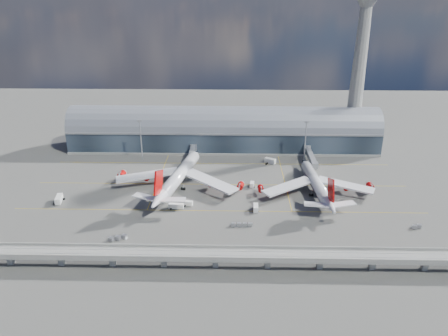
{
  "coord_description": "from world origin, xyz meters",
  "views": [
    {
      "loc": [
        6.48,
        -195.56,
        101.27
      ],
      "look_at": [
        1.76,
        10.0,
        14.0
      ],
      "focal_mm": 35.0,
      "sensor_mm": 36.0,
      "label": 1
    }
  ],
  "objects_px": {
    "floodlight_mast_right": "(305,140)",
    "service_truck_0": "(59,199)",
    "airliner_right": "(317,185)",
    "cargo_train_2": "(417,227)",
    "service_truck_4": "(252,185)",
    "service_truck_5": "(270,161)",
    "airliner_left": "(178,177)",
    "cargo_train_0": "(118,238)",
    "cargo_train_1": "(242,225)",
    "service_truck_3": "(256,208)",
    "service_truck_2": "(176,206)",
    "control_tower": "(359,69)",
    "floodlight_mast_left": "(141,139)",
    "service_truck_1": "(188,203)"
  },
  "relations": [
    {
      "from": "service_truck_0",
      "to": "cargo_train_0",
      "type": "height_order",
      "value": "service_truck_0"
    },
    {
      "from": "control_tower",
      "to": "airliner_right",
      "type": "xyz_separation_m",
      "value": [
        -35.23,
        -73.67,
        -46.39
      ]
    },
    {
      "from": "airliner_left",
      "to": "control_tower",
      "type": "bearing_deg",
      "value": 43.73
    },
    {
      "from": "service_truck_3",
      "to": "cargo_train_1",
      "type": "xyz_separation_m",
      "value": [
        -6.84,
        -14.94,
        -0.61
      ]
    },
    {
      "from": "service_truck_1",
      "to": "cargo_train_1",
      "type": "height_order",
      "value": "service_truck_1"
    },
    {
      "from": "service_truck_4",
      "to": "service_truck_0",
      "type": "bearing_deg",
      "value": -160.61
    },
    {
      "from": "service_truck_2",
      "to": "cargo_train_0",
      "type": "distance_m",
      "value": 35.77
    },
    {
      "from": "cargo_train_1",
      "to": "floodlight_mast_right",
      "type": "bearing_deg",
      "value": -24.81
    },
    {
      "from": "floodlight_mast_right",
      "to": "service_truck_0",
      "type": "xyz_separation_m",
      "value": [
        -130.6,
        -57.91,
        -11.93
      ]
    },
    {
      "from": "floodlight_mast_right",
      "to": "airliner_right",
      "type": "bearing_deg",
      "value": -90.29
    },
    {
      "from": "floodlight_mast_right",
      "to": "service_truck_0",
      "type": "bearing_deg",
      "value": -156.09
    },
    {
      "from": "airliner_left",
      "to": "service_truck_2",
      "type": "distance_m",
      "value": 24.09
    },
    {
      "from": "floodlight_mast_left",
      "to": "cargo_train_0",
      "type": "xyz_separation_m",
      "value": [
        7.42,
        -91.93,
        -12.67
      ]
    },
    {
      "from": "floodlight_mast_left",
      "to": "service_truck_4",
      "type": "xyz_separation_m",
      "value": [
        66.7,
        -37.55,
        -12.34
      ]
    },
    {
      "from": "service_truck_1",
      "to": "service_truck_3",
      "type": "distance_m",
      "value": 33.4
    },
    {
      "from": "service_truck_2",
      "to": "service_truck_0",
      "type": "bearing_deg",
      "value": 89.35
    },
    {
      "from": "service_truck_3",
      "to": "service_truck_4",
      "type": "bearing_deg",
      "value": 92.99
    },
    {
      "from": "airliner_left",
      "to": "airliner_right",
      "type": "bearing_deg",
      "value": 6.97
    },
    {
      "from": "control_tower",
      "to": "service_truck_4",
      "type": "relative_size",
      "value": 22.17
    },
    {
      "from": "cargo_train_0",
      "to": "cargo_train_1",
      "type": "distance_m",
      "value": 54.73
    },
    {
      "from": "service_truck_4",
      "to": "cargo_train_2",
      "type": "height_order",
      "value": "service_truck_4"
    },
    {
      "from": "control_tower",
      "to": "service_truck_1",
      "type": "distance_m",
      "value": 142.85
    },
    {
      "from": "control_tower",
      "to": "service_truck_0",
      "type": "distance_m",
      "value": 193.12
    },
    {
      "from": "airliner_left",
      "to": "service_truck_3",
      "type": "relative_size",
      "value": 12.34
    },
    {
      "from": "service_truck_0",
      "to": "service_truck_3",
      "type": "relative_size",
      "value": 1.39
    },
    {
      "from": "control_tower",
      "to": "cargo_train_2",
      "type": "height_order",
      "value": "control_tower"
    },
    {
      "from": "service_truck_2",
      "to": "airliner_left",
      "type": "bearing_deg",
      "value": 8.8
    },
    {
      "from": "service_truck_0",
      "to": "service_truck_3",
      "type": "xyz_separation_m",
      "value": [
        98.12,
        -6.48,
        -0.24
      ]
    },
    {
      "from": "cargo_train_0",
      "to": "cargo_train_1",
      "type": "height_order",
      "value": "cargo_train_0"
    },
    {
      "from": "cargo_train_2",
      "to": "airliner_left",
      "type": "bearing_deg",
      "value": 90.43
    },
    {
      "from": "cargo_train_1",
      "to": "cargo_train_2",
      "type": "height_order",
      "value": "cargo_train_2"
    },
    {
      "from": "floodlight_mast_right",
      "to": "cargo_train_0",
      "type": "xyz_separation_m",
      "value": [
        -92.58,
        -91.93,
        -12.67
      ]
    },
    {
      "from": "service_truck_4",
      "to": "service_truck_5",
      "type": "distance_m",
      "value": 35.46
    },
    {
      "from": "airliner_right",
      "to": "cargo_train_1",
      "type": "distance_m",
      "value": 51.77
    },
    {
      "from": "airliner_left",
      "to": "cargo_train_2",
      "type": "relative_size",
      "value": 14.41
    },
    {
      "from": "service_truck_4",
      "to": "service_truck_2",
      "type": "bearing_deg",
      "value": -138.23
    },
    {
      "from": "service_truck_0",
      "to": "cargo_train_0",
      "type": "distance_m",
      "value": 51.03
    },
    {
      "from": "floodlight_mast_right",
      "to": "service_truck_2",
      "type": "distance_m",
      "value": 96.02
    },
    {
      "from": "service_truck_0",
      "to": "service_truck_4",
      "type": "bearing_deg",
      "value": 2.09
    },
    {
      "from": "airliner_right",
      "to": "service_truck_0",
      "type": "bearing_deg",
      "value": -178.94
    },
    {
      "from": "service_truck_5",
      "to": "cargo_train_2",
      "type": "bearing_deg",
      "value": -111.21
    },
    {
      "from": "cargo_train_1",
      "to": "service_truck_4",
      "type": "bearing_deg",
      "value": -6.64
    },
    {
      "from": "floodlight_mast_right",
      "to": "cargo_train_0",
      "type": "distance_m",
      "value": 131.09
    },
    {
      "from": "service_truck_1",
      "to": "cargo_train_0",
      "type": "bearing_deg",
      "value": 152.23
    },
    {
      "from": "cargo_train_0",
      "to": "service_truck_0",
      "type": "bearing_deg",
      "value": 71.02
    },
    {
      "from": "airliner_right",
      "to": "cargo_train_2",
      "type": "height_order",
      "value": "airliner_right"
    },
    {
      "from": "control_tower",
      "to": "service_truck_1",
      "type": "bearing_deg",
      "value": -138.8
    },
    {
      "from": "airliner_right",
      "to": "cargo_train_2",
      "type": "distance_m",
      "value": 51.79
    },
    {
      "from": "floodlight_mast_right",
      "to": "service_truck_4",
      "type": "height_order",
      "value": "floodlight_mast_right"
    },
    {
      "from": "floodlight_mast_left",
      "to": "service_truck_0",
      "type": "bearing_deg",
      "value": -117.85
    }
  ]
}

